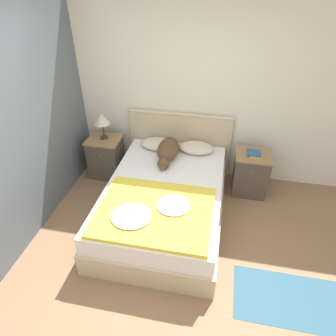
% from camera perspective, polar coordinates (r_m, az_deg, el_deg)
% --- Properties ---
extents(ground_plane, '(16.00, 16.00, 0.00)m').
position_cam_1_polar(ground_plane, '(3.31, -4.22, -20.87)').
color(ground_plane, '#896647').
extents(wall_back, '(9.00, 0.06, 2.55)m').
position_cam_1_polar(wall_back, '(4.21, 2.73, 14.53)').
color(wall_back, silver).
rests_on(wall_back, ground_plane).
extents(wall_side_left, '(0.06, 3.10, 2.55)m').
position_cam_1_polar(wall_side_left, '(3.81, -23.39, 9.42)').
color(wall_side_left, slate).
rests_on(wall_side_left, ground_plane).
extents(bed, '(1.42, 2.10, 0.52)m').
position_cam_1_polar(bed, '(3.76, -0.64, -6.37)').
color(bed, '#C6B28E').
rests_on(bed, ground_plane).
extents(headboard, '(1.50, 0.06, 0.98)m').
position_cam_1_polar(headboard, '(4.47, 2.19, 5.00)').
color(headboard, '#C6B28E').
rests_on(headboard, ground_plane).
extents(nightstand_left, '(0.48, 0.43, 0.62)m').
position_cam_1_polar(nightstand_left, '(4.58, -11.69, 2.11)').
color(nightstand_left, '#4C4238').
rests_on(nightstand_left, ground_plane).
extents(nightstand_right, '(0.48, 0.43, 0.62)m').
position_cam_1_polar(nightstand_right, '(4.30, 15.44, -0.93)').
color(nightstand_right, '#4C4238').
rests_on(nightstand_right, ground_plane).
extents(pillow_left, '(0.48, 0.33, 0.12)m').
position_cam_1_polar(pillow_left, '(4.28, -1.99, 4.64)').
color(pillow_left, beige).
rests_on(pillow_left, bed).
extents(pillow_right, '(0.48, 0.33, 0.12)m').
position_cam_1_polar(pillow_right, '(4.20, 5.40, 3.87)').
color(pillow_right, beige).
rests_on(pillow_right, bed).
extents(quilt, '(1.21, 0.99, 0.08)m').
position_cam_1_polar(quilt, '(3.20, -2.75, -8.27)').
color(quilt, yellow).
rests_on(quilt, bed).
extents(dog, '(0.28, 0.77, 0.23)m').
position_cam_1_polar(dog, '(4.04, -0.02, 3.37)').
color(dog, brown).
rests_on(dog, bed).
extents(book_stack, '(0.17, 0.21, 0.04)m').
position_cam_1_polar(book_stack, '(4.11, 16.11, 2.65)').
color(book_stack, gold).
rests_on(book_stack, nightstand_right).
extents(table_lamp, '(0.24, 0.24, 0.38)m').
position_cam_1_polar(table_lamp, '(4.31, -12.52, 9.01)').
color(table_lamp, '#2D2D33').
rests_on(table_lamp, nightstand_left).
extents(rug, '(1.16, 0.61, 0.00)m').
position_cam_1_polar(rug, '(3.42, 22.82, -22.21)').
color(rug, '#335B70').
rests_on(rug, ground_plane).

